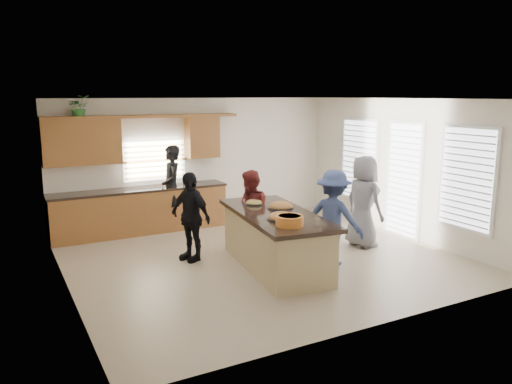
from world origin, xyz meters
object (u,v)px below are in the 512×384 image
woman_left_mid (251,213)px  woman_left_front (190,216)px  woman_right_back (333,218)px  woman_right_front (363,201)px  woman_left_back (172,188)px  salad_bowl (289,220)px  island (275,241)px

woman_left_mid → woman_left_front: 1.09m
woman_left_front → woman_right_back: 2.47m
woman_right_front → woman_left_back: bearing=40.4°
woman_left_back → salad_bowl: bearing=13.4°
island → salad_bowl: salad_bowl is taller
woman_left_back → woman_right_back: woman_left_back is taller
woman_left_back → island: bearing=19.9°
island → woman_right_back: (0.94, -0.34, 0.37)m
woman_left_mid → woman_right_back: size_ratio=0.95×
island → woman_right_back: size_ratio=1.73×
woman_left_mid → island: bearing=13.3°
woman_left_mid → woman_right_back: (1.00, -1.11, 0.04)m
woman_left_front → woman_right_front: bearing=54.9°
woman_right_front → salad_bowl: bearing=110.7°
salad_bowl → woman_left_mid: woman_left_mid is taller
woman_left_back → woman_right_back: (1.69, -3.43, -0.09)m
island → woman_left_front: bearing=144.9°
salad_bowl → woman_left_mid: size_ratio=0.27×
woman_right_back → woman_right_front: (1.14, 0.58, 0.06)m
woman_left_back → woman_left_front: 2.11m
woman_left_front → woman_right_front: woman_right_front is taller
woman_right_front → woman_left_front: bearing=71.9°
woman_left_front → woman_right_back: (2.06, -1.37, 0.03)m
woman_left_front → woman_right_back: woman_right_back is taller
woman_left_back → woman_left_front: (-0.37, -2.07, -0.13)m
salad_bowl → woman_right_back: woman_right_back is taller
woman_left_back → woman_left_front: woman_left_back is taller
woman_left_back → woman_right_front: bearing=51.1°
woman_left_back → woman_right_back: 3.83m
woman_left_back → woman_left_mid: size_ratio=1.18×
woman_left_mid → woman_left_back: bearing=-154.9°
woman_right_front → woman_left_mid: bearing=71.7°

